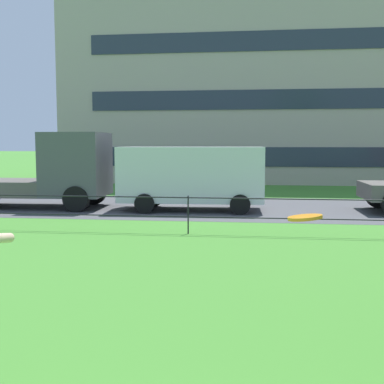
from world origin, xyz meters
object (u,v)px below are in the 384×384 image
flatbed_truck_far_left (38,175)px  panel_van_far_right (192,175)px  apartment_building_background (288,54)px  frisbee (305,218)px

flatbed_truck_far_left → panel_van_far_right: flatbed_truck_far_left is taller
flatbed_truck_far_left → apartment_building_background: 20.27m
flatbed_truck_far_left → panel_van_far_right: size_ratio=1.45×
flatbed_truck_far_left → apartment_building_background: size_ratio=0.27×
frisbee → apartment_building_background: bearing=86.4°
frisbee → flatbed_truck_far_left: flatbed_truck_far_left is taller
frisbee → flatbed_truck_far_left: (-8.23, 13.16, -0.55)m
frisbee → flatbed_truck_far_left: bearing=122.0°
apartment_building_background → frisbee: bearing=-93.6°
frisbee → apartment_building_background: 30.04m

